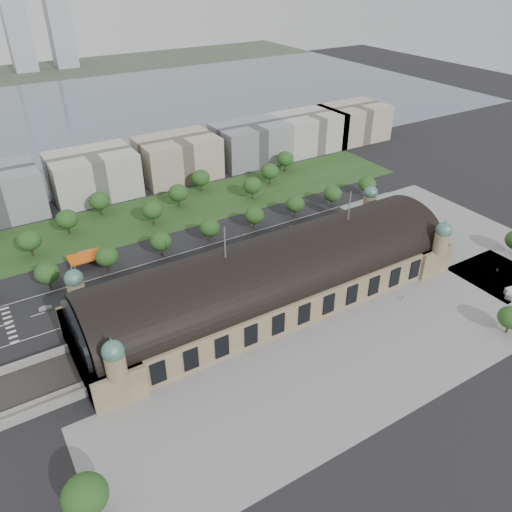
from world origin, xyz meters
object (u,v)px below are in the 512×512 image
traffic_car_1 (45,308)px  parked_car_2 (106,312)px  bus_mid (259,258)px  pedestrian_1 (506,291)px  parked_car_6 (175,296)px  traffic_car_2 (88,303)px  traffic_car_4 (225,259)px  traffic_car_5 (292,228)px  parked_car_0 (82,327)px  bus_west (228,264)px  parked_car_3 (123,314)px  parked_car_5 (178,295)px  van_south (512,294)px  pedestrian_2 (497,270)px  bus_east (295,240)px  van_east (512,291)px  parked_car_4 (158,301)px  pedestrian_0 (402,298)px  petrol_station (86,256)px  parked_car_1 (99,318)px

traffic_car_1 → parked_car_2: bearing=-123.9°
bus_mid → pedestrian_1: size_ratio=7.19×
parked_car_6 → pedestrian_1: pedestrian_1 is taller
traffic_car_2 → traffic_car_4: 60.17m
traffic_car_2 → traffic_car_5: bearing=102.7°
parked_car_0 → parked_car_2: bearing=87.8°
parked_car_6 → bus_west: 29.56m
traffic_car_1 → parked_car_3: 30.38m
parked_car_5 → van_south: bearing=18.4°
parked_car_0 → bus_mid: size_ratio=0.41×
parked_car_2 → bus_mid: size_ratio=0.47×
traffic_car_5 → bus_mid: bus_mid is taller
traffic_car_1 → traffic_car_2: bearing=-105.9°
parked_car_6 → pedestrian_2: (123.93, -53.92, 0.07)m
traffic_car_2 → pedestrian_2: bearing=74.1°
traffic_car_1 → bus_east: bearing=-89.9°
parked_car_2 → pedestrian_2: bearing=39.0°
parked_car_0 → van_south: size_ratio=0.68×
bus_west → bus_mid: (13.87, -2.72, 0.09)m
traffic_car_1 → traffic_car_4: 74.94m
traffic_car_5 → traffic_car_4: bearing=108.2°
traffic_car_1 → traffic_car_4: traffic_car_1 is taller
traffic_car_5 → parked_car_0: (-108.00, -22.40, 0.08)m
van_east → van_south: size_ratio=0.94×
traffic_car_1 → traffic_car_4: (74.80, -4.49, -0.14)m
parked_car_4 → pedestrian_2: 141.70m
traffic_car_5 → pedestrian_0: 70.25m
pedestrian_1 → pedestrian_2: size_ratio=1.08×
traffic_car_5 → van_south: van_south is taller
traffic_car_1 → van_south: (157.47, -87.38, 0.64)m
pedestrian_2 → traffic_car_2: bearing=62.2°
bus_west → van_east: 115.01m
petrol_station → bus_east: size_ratio=1.27×
parked_car_5 → traffic_car_1: bearing=-151.9°
parked_car_2 → parked_car_6: parked_car_2 is taller
bus_east → parked_car_0: bearing=93.0°
parked_car_0 → traffic_car_2: bearing=132.1°
van_south → parked_car_4: bearing=137.4°
pedestrian_1 → bus_west: bearing=76.5°
pedestrian_0 → pedestrian_2: (49.47, -6.12, -0.10)m
bus_west → bus_mid: 14.13m
traffic_car_4 → parked_car_3: size_ratio=1.02×
petrol_station → parked_car_0: petrol_station is taller
parked_car_3 → bus_mid: (63.16, 6.00, 1.06)m
pedestrian_2 → van_east: bearing=140.7°
van_south → parked_car_5: bearing=135.9°
petrol_station → parked_car_5: petrol_station is taller
parked_car_6 → parked_car_4: bearing=-121.4°
bus_east → pedestrian_2: 87.78m
parked_car_1 → van_south: size_ratio=0.79×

